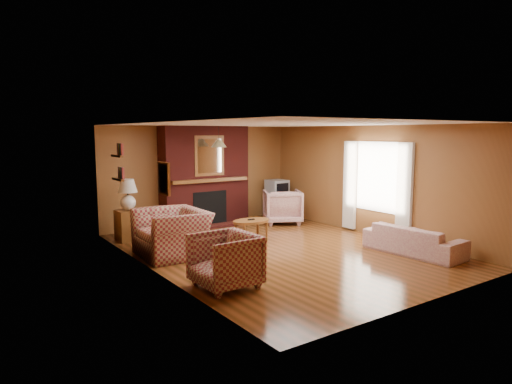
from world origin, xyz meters
TOP-DOWN VIEW (x-y plane):
  - floor at (0.00, 0.00)m, footprint 6.50×6.50m
  - ceiling at (0.00, 0.00)m, footprint 6.50×6.50m
  - wall_back at (0.00, 3.25)m, footprint 6.50×0.00m
  - wall_front at (0.00, -3.25)m, footprint 6.50×0.00m
  - wall_left at (-2.50, 0.00)m, footprint 0.00×6.50m
  - wall_right at (2.50, 0.00)m, footprint 0.00×6.50m
  - fireplace at (0.00, 2.98)m, footprint 2.20×0.82m
  - window_right at (2.45, -0.20)m, footprint 0.10×1.85m
  - bookshelf at (-2.44, 1.90)m, footprint 0.09×0.55m
  - botanical_print at (-2.47, -0.30)m, footprint 0.05×0.40m
  - pendant_light at (0.00, 2.30)m, footprint 0.36×0.36m
  - plaid_loveseat at (-1.85, 0.84)m, footprint 1.15×1.31m
  - plaid_armchair at (-1.95, -1.22)m, footprint 0.89×0.87m
  - floral_sofa at (1.90, -1.61)m, footprint 0.83×1.86m
  - floral_armchair at (1.67, 2.07)m, footprint 1.22×1.23m
  - coffee_table at (-0.09, 0.85)m, footprint 0.83×0.51m
  - side_table at (-2.10, 2.45)m, footprint 0.49×0.49m
  - table_lamp at (-2.10, 2.45)m, footprint 0.39×0.39m
  - tv_stand at (2.05, 2.80)m, footprint 0.51×0.47m
  - crt_tv at (2.05, 2.79)m, footprint 0.49×0.49m

SIDE VIEW (x-z plane):
  - floor at x=0.00m, z-range 0.00..0.00m
  - floral_sofa at x=1.90m, z-range 0.00..0.53m
  - tv_stand at x=2.05m, z-range 0.00..0.55m
  - side_table at x=-2.10m, z-range 0.00..0.64m
  - plaid_armchair at x=-1.95m, z-range 0.00..0.80m
  - coffee_table at x=-0.09m, z-range 0.16..0.65m
  - floral_armchair at x=1.67m, z-range 0.00..0.83m
  - plaid_loveseat at x=-1.85m, z-range 0.00..0.84m
  - crt_tv at x=2.05m, z-range 0.55..1.00m
  - table_lamp at x=-2.10m, z-range 0.68..1.33m
  - window_right at x=2.45m, z-range 0.13..2.13m
  - fireplace at x=0.00m, z-range -0.02..2.38m
  - wall_back at x=0.00m, z-range -2.05..4.45m
  - wall_front at x=0.00m, z-range -2.05..4.45m
  - wall_left at x=-2.50m, z-range -2.05..4.45m
  - wall_right at x=2.50m, z-range -2.05..4.45m
  - botanical_print at x=-2.47m, z-range 1.30..1.80m
  - bookshelf at x=-2.44m, z-range 1.31..2.02m
  - pendant_light at x=0.00m, z-range 1.76..2.24m
  - ceiling at x=0.00m, z-range 2.40..2.40m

